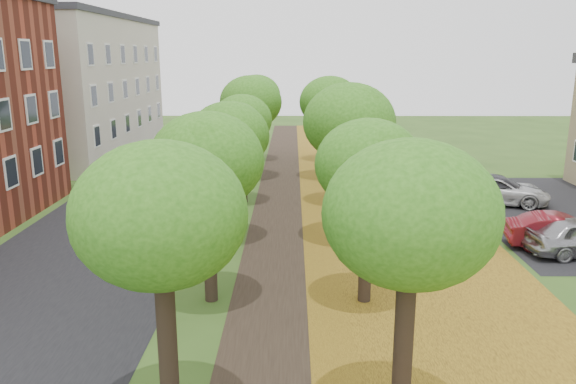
{
  "coord_description": "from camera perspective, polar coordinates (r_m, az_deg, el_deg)",
  "views": [
    {
      "loc": [
        0.34,
        -10.32,
        7.54
      ],
      "look_at": [
        0.18,
        10.09,
        2.5
      ],
      "focal_mm": 35.0,
      "sensor_mm": 36.0,
      "label": 1
    }
  ],
  "objects": [
    {
      "name": "street_asphalt",
      "position": [
        27.56,
        -16.1,
        -2.56
      ],
      "size": [
        8.0,
        70.0,
        0.01
      ],
      "primitive_type": "cube",
      "color": "black",
      "rests_on": "ground"
    },
    {
      "name": "footpath",
      "position": [
        26.42,
        -0.3,
        -2.7
      ],
      "size": [
        3.2,
        70.0,
        0.01
      ],
      "primitive_type": "cube",
      "color": "black",
      "rests_on": "ground"
    },
    {
      "name": "leaf_verge",
      "position": [
        26.83,
        10.45,
        -2.68
      ],
      "size": [
        7.5,
        70.0,
        0.01
      ],
      "primitive_type": "cube",
      "color": "#A57C1E",
      "rests_on": "ground"
    },
    {
      "name": "parking_lot",
      "position": [
        30.38,
        26.13,
        -1.95
      ],
      "size": [
        9.0,
        16.0,
        0.01
      ],
      "primitive_type": "cube",
      "color": "black",
      "rests_on": "ground"
    },
    {
      "name": "tree_row_west",
      "position": [
        25.64,
        -5.27,
        6.83
      ],
      "size": [
        3.41,
        33.41,
        5.91
      ],
      "color": "black",
      "rests_on": "ground"
    },
    {
      "name": "tree_row_east",
      "position": [
        25.61,
        5.56,
        6.81
      ],
      "size": [
        3.41,
        33.41,
        5.91
      ],
      "color": "black",
      "rests_on": "ground"
    },
    {
      "name": "building_cream",
      "position": [
        46.72,
        -21.68,
        10.06
      ],
      "size": [
        10.3,
        20.3,
        10.4
      ],
      "color": "beige",
      "rests_on": "ground"
    },
    {
      "name": "car_red",
      "position": [
        24.71,
        26.05,
        -3.69
      ],
      "size": [
        4.36,
        2.16,
        1.38
      ],
      "primitive_type": "imported",
      "rotation": [
        0.0,
        0.0,
        1.4
      ],
      "color": "maroon",
      "rests_on": "ground"
    },
    {
      "name": "car_grey",
      "position": [
        31.07,
        20.51,
        0.29
      ],
      "size": [
        5.25,
        3.01,
        1.43
      ],
      "primitive_type": "imported",
      "rotation": [
        0.0,
        0.0,
        1.36
      ],
      "color": "#313035",
      "rests_on": "ground"
    },
    {
      "name": "car_white",
      "position": [
        30.95,
        20.59,
        0.19
      ],
      "size": [
        5.46,
        3.73,
        1.39
      ],
      "primitive_type": "imported",
      "rotation": [
        0.0,
        0.0,
        1.26
      ],
      "color": "beige",
      "rests_on": "ground"
    }
  ]
}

